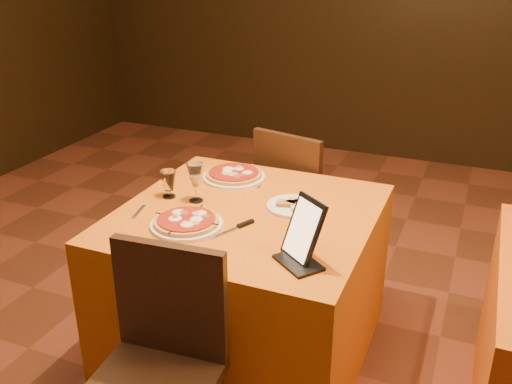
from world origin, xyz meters
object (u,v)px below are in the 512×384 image
at_px(chair_main_far, 303,201).
at_px(wine_glass, 195,182).
at_px(pizza_near, 187,223).
at_px(tablet, 304,229).
at_px(main_table, 248,283).
at_px(pizza_far, 234,175).
at_px(water_glass, 168,184).

xyz_separation_m(chair_main_far, wine_glass, (-0.26, -0.82, 0.39)).
relative_size(pizza_near, tablet, 1.25).
height_order(main_table, pizza_near, pizza_near).
height_order(chair_main_far, pizza_near, chair_main_far).
bearing_deg(main_table, wine_glass, 177.66).
distance_m(main_table, pizza_far, 0.56).
bearing_deg(pizza_far, wine_glass, -97.53).
height_order(main_table, chair_main_far, chair_main_far).
height_order(wine_glass, tablet, tablet).
bearing_deg(water_glass, pizza_near, -46.37).
bearing_deg(main_table, chair_main_far, 90.00).
bearing_deg(pizza_near, wine_glass, 109.09).
bearing_deg(tablet, wine_glass, -168.79).
relative_size(main_table, water_glass, 8.46).
height_order(chair_main_far, water_glass, chair_main_far).
relative_size(wine_glass, water_glass, 1.46).
height_order(chair_main_far, tablet, tablet).
distance_m(chair_main_far, pizza_near, 1.11).
bearing_deg(wine_glass, tablet, -26.38).
bearing_deg(pizza_far, chair_main_far, 66.01).
xyz_separation_m(chair_main_far, tablet, (0.35, -1.12, 0.41)).
xyz_separation_m(main_table, pizza_far, (-0.22, 0.34, 0.39)).
xyz_separation_m(chair_main_far, pizza_near, (-0.18, -1.05, 0.31)).
bearing_deg(wine_glass, water_glass, -177.06).
bearing_deg(tablet, chair_main_far, 145.13).
distance_m(pizza_far, wine_glass, 0.34).
relative_size(water_glass, tablet, 0.53).
relative_size(chair_main_far, tablet, 3.73).
distance_m(wine_glass, tablet, 0.69).
bearing_deg(chair_main_far, main_table, 103.42).
bearing_deg(chair_main_far, water_glass, 77.51).
distance_m(chair_main_far, wine_glass, 0.94).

